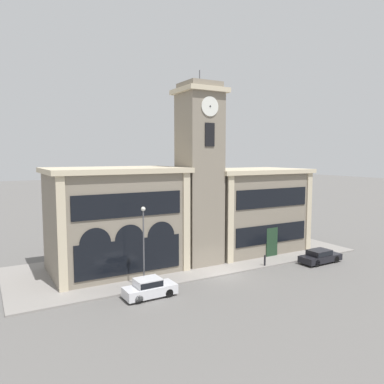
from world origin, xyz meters
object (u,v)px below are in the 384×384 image
Objects in this scene: parked_car_mid at (320,256)px; parked_car_near at (149,287)px; bollard at (265,260)px; street_lamp at (144,236)px.

parked_car_near is at bearing 178.73° from parked_car_mid.
parked_car_mid is 6.06m from bollard.
parked_car_near reaches higher than parked_car_mid.
bollard is (-5.81, 1.71, -0.06)m from parked_car_mid.
parked_car_near is 0.61× the size of street_lamp.
parked_car_mid is at bearing -5.19° from street_lamp.
bollard is (13.03, 1.71, -0.11)m from parked_car_near.
street_lamp is (-18.58, 1.69, 3.74)m from parked_car_mid.
street_lamp reaches higher than parked_car_mid.
parked_car_mid is at bearing -16.36° from bollard.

